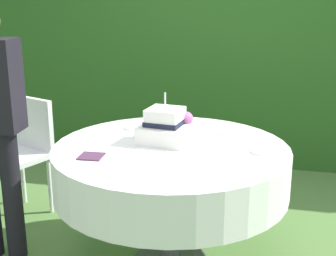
{
  "coord_description": "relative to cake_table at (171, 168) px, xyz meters",
  "views": [
    {
      "loc": [
        0.6,
        -2.59,
        1.65
      ],
      "look_at": [
        -0.03,
        0.04,
        0.87
      ],
      "focal_mm": 50.41,
      "sensor_mm": 36.0,
      "label": 1
    }
  ],
  "objects": [
    {
      "name": "cake_table",
      "position": [
        0.0,
        0.0,
        0.0
      ],
      "size": [
        1.41,
        1.41,
        0.77
      ],
      "color": "#4C4C51",
      "rests_on": "ground_plane"
    },
    {
      "name": "napkin_stack",
      "position": [
        -0.39,
        -0.29,
        0.14
      ],
      "size": [
        0.14,
        0.14,
        0.01
      ],
      "primitive_type": "cube",
      "rotation": [
        0.0,
        0.0,
        0.06
      ],
      "color": "#4C2D47",
      "rests_on": "cake_table"
    },
    {
      "name": "foliage_hedge",
      "position": [
        0.0,
        2.2,
        0.55
      ],
      "size": [
        6.56,
        0.7,
        2.37
      ],
      "primitive_type": "cube",
      "color": "#28561E",
      "rests_on": "ground_plane"
    },
    {
      "name": "garden_chair",
      "position": [
        -1.24,
        0.46,
        -0.1
      ],
      "size": [
        0.52,
        0.52,
        0.89
      ],
      "color": "white",
      "rests_on": "ground_plane"
    },
    {
      "name": "serving_plate_far",
      "position": [
        -0.34,
        0.31,
        0.14
      ],
      "size": [
        0.12,
        0.12,
        0.01
      ],
      "primitive_type": "cylinder",
      "color": "white",
      "rests_on": "cake_table"
    },
    {
      "name": "serving_plate_right",
      "position": [
        0.31,
        0.14,
        0.14
      ],
      "size": [
        0.12,
        0.12,
        0.01
      ],
      "primitive_type": "cylinder",
      "color": "white",
      "rests_on": "cake_table"
    },
    {
      "name": "serving_plate_left",
      "position": [
        0.3,
        0.32,
        0.14
      ],
      "size": [
        0.11,
        0.11,
        0.01
      ],
      "primitive_type": "cylinder",
      "color": "white",
      "rests_on": "cake_table"
    },
    {
      "name": "serving_plate_near",
      "position": [
        0.53,
        0.01,
        0.14
      ],
      "size": [
        0.14,
        0.14,
        0.01
      ],
      "primitive_type": "cylinder",
      "color": "white",
      "rests_on": "cake_table"
    },
    {
      "name": "wedding_cake",
      "position": [
        -0.05,
        0.09,
        0.23
      ],
      "size": [
        0.32,
        0.32,
        0.31
      ],
      "color": "white",
      "rests_on": "cake_table"
    }
  ]
}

